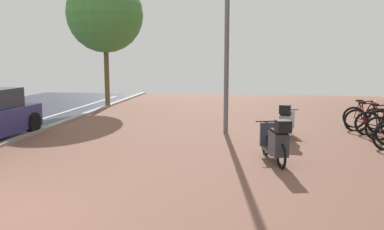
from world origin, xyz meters
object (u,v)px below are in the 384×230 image
Objects in this scene: bicycle_rack_10 at (364,118)px; street_tree at (105,14)px; bicycle_rack_08 at (381,124)px; lamp_post at (227,15)px; bicycle_rack_09 at (367,121)px; scooter_near at (286,123)px; scooter_mid at (276,142)px.

street_tree is (-10.03, 4.46, 3.83)m from bicycle_rack_10.
bicycle_rack_08 is 5.44m from lamp_post.
bicycle_rack_09 is 0.82× the size of scooter_near.
bicycle_rack_09 is at bearing -99.34° from bicycle_rack_10.
bicycle_rack_09 is at bearing 8.51° from lamp_post.
lamp_post is (-4.29, -0.64, 3.13)m from bicycle_rack_09.
scooter_mid is 4.68m from lamp_post.
lamp_post is at bearing -163.69° from bicycle_rack_10.
bicycle_rack_09 is (-0.16, 0.64, -0.01)m from bicycle_rack_08.
bicycle_rack_10 is 5.66m from scooter_mid.
street_tree is (-10.09, 5.75, 3.82)m from bicycle_rack_08.
bicycle_rack_08 is at bearing -75.75° from bicycle_rack_09.
scooter_near is at bearing -23.89° from lamp_post.
bicycle_rack_10 is 3.38m from scooter_near.
scooter_near is (-2.59, -1.39, 0.11)m from bicycle_rack_09.
scooter_mid reaches higher than bicycle_rack_10.
street_tree reaches higher than bicycle_rack_09.
bicycle_rack_08 is 2.86m from scooter_near.
lamp_post reaches higher than bicycle_rack_09.
scooter_mid is 0.29× the size of street_tree.
bicycle_rack_09 is 5.35m from lamp_post.
bicycle_rack_08 is at bearing -29.68° from street_tree.
bicycle_rack_09 is 2.94m from scooter_near.
street_tree is at bearing 156.01° from bicycle_rack_10.
street_tree is at bearing 134.46° from lamp_post.
bicycle_rack_08 is 0.22× the size of lamp_post.
street_tree is (-9.93, 5.11, 3.83)m from bicycle_rack_09.
bicycle_rack_09 is at bearing 52.22° from scooter_mid.
street_tree reaches higher than scooter_near.
scooter_near is at bearing -41.54° from street_tree.
lamp_post reaches higher than street_tree.
scooter_mid is at bearing -127.78° from bicycle_rack_09.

